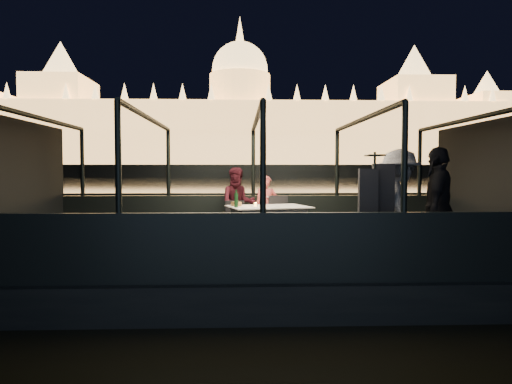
{
  "coord_description": "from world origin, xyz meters",
  "views": [
    {
      "loc": [
        -0.3,
        -7.72,
        1.93
      ],
      "look_at": [
        0.0,
        0.4,
        1.55
      ],
      "focal_mm": 32.0,
      "sensor_mm": 36.0,
      "label": 1
    }
  ],
  "objects_px": {
    "chair_port_left": "(235,220)",
    "person_man_maroon": "(238,204)",
    "coat_stand": "(374,208)",
    "person_woman_coral": "(266,204)",
    "wine_bottle": "(236,199)",
    "passenger_stripe": "(399,209)",
    "dining_table_central": "(268,226)",
    "passenger_dark": "(438,211)",
    "chair_port_right": "(279,220)"
  },
  "relations": [
    {
      "from": "chair_port_left",
      "to": "person_man_maroon",
      "type": "xyz_separation_m",
      "value": [
        0.06,
        0.4,
        0.3
      ]
    },
    {
      "from": "coat_stand",
      "to": "person_man_maroon",
      "type": "height_order",
      "value": "coat_stand"
    },
    {
      "from": "person_woman_coral",
      "to": "wine_bottle",
      "type": "relative_size",
      "value": 4.14
    },
    {
      "from": "passenger_stripe",
      "to": "coat_stand",
      "type": "bearing_deg",
      "value": 132.77
    },
    {
      "from": "dining_table_central",
      "to": "coat_stand",
      "type": "xyz_separation_m",
      "value": [
        1.38,
        -2.12,
        0.51
      ]
    },
    {
      "from": "coat_stand",
      "to": "passenger_dark",
      "type": "relative_size",
      "value": 0.95
    },
    {
      "from": "person_woman_coral",
      "to": "wine_bottle",
      "type": "height_order",
      "value": "person_woman_coral"
    },
    {
      "from": "dining_table_central",
      "to": "chair_port_right",
      "type": "distance_m",
      "value": 0.52
    },
    {
      "from": "dining_table_central",
      "to": "chair_port_right",
      "type": "height_order",
      "value": "chair_port_right"
    },
    {
      "from": "chair_port_left",
      "to": "passenger_dark",
      "type": "xyz_separation_m",
      "value": [
        2.97,
        -2.48,
        0.4
      ]
    },
    {
      "from": "chair_port_left",
      "to": "chair_port_right",
      "type": "distance_m",
      "value": 0.88
    },
    {
      "from": "chair_port_right",
      "to": "person_man_maroon",
      "type": "distance_m",
      "value": 0.96
    },
    {
      "from": "chair_port_right",
      "to": "coat_stand",
      "type": "xyz_separation_m",
      "value": [
        1.13,
        -2.57,
        0.45
      ]
    },
    {
      "from": "person_woman_coral",
      "to": "passenger_stripe",
      "type": "relative_size",
      "value": 0.76
    },
    {
      "from": "chair_port_left",
      "to": "person_man_maroon",
      "type": "bearing_deg",
      "value": 76.62
    },
    {
      "from": "person_woman_coral",
      "to": "passenger_dark",
      "type": "distance_m",
      "value": 3.69
    },
    {
      "from": "chair_port_left",
      "to": "coat_stand",
      "type": "xyz_separation_m",
      "value": [
        2.01,
        -2.57,
        0.45
      ]
    },
    {
      "from": "chair_port_right",
      "to": "coat_stand",
      "type": "bearing_deg",
      "value": -90.61
    },
    {
      "from": "coat_stand",
      "to": "person_man_maroon",
      "type": "distance_m",
      "value": 3.56
    },
    {
      "from": "person_man_maroon",
      "to": "chair_port_left",
      "type": "bearing_deg",
      "value": -102.39
    },
    {
      "from": "dining_table_central",
      "to": "coat_stand",
      "type": "bearing_deg",
      "value": -56.94
    },
    {
      "from": "person_woman_coral",
      "to": "person_man_maroon",
      "type": "relative_size",
      "value": 0.89
    },
    {
      "from": "person_man_maroon",
      "to": "passenger_dark",
      "type": "distance_m",
      "value": 4.1
    },
    {
      "from": "chair_port_left",
      "to": "person_man_maroon",
      "type": "distance_m",
      "value": 0.51
    },
    {
      "from": "coat_stand",
      "to": "passenger_stripe",
      "type": "bearing_deg",
      "value": 35.67
    },
    {
      "from": "chair_port_right",
      "to": "passenger_stripe",
      "type": "bearing_deg",
      "value": -78.54
    },
    {
      "from": "chair_port_left",
      "to": "passenger_stripe",
      "type": "height_order",
      "value": "passenger_stripe"
    },
    {
      "from": "passenger_dark",
      "to": "wine_bottle",
      "type": "height_order",
      "value": "passenger_dark"
    },
    {
      "from": "person_woman_coral",
      "to": "passenger_stripe",
      "type": "height_order",
      "value": "passenger_stripe"
    },
    {
      "from": "coat_stand",
      "to": "passenger_stripe",
      "type": "xyz_separation_m",
      "value": [
        0.48,
        0.34,
        -0.05
      ]
    },
    {
      "from": "coat_stand",
      "to": "passenger_dark",
      "type": "distance_m",
      "value": 0.97
    },
    {
      "from": "dining_table_central",
      "to": "person_woman_coral",
      "type": "bearing_deg",
      "value": 89.16
    },
    {
      "from": "dining_table_central",
      "to": "passenger_stripe",
      "type": "xyz_separation_m",
      "value": [
        1.85,
        -1.77,
        0.47
      ]
    },
    {
      "from": "person_woman_coral",
      "to": "passenger_dark",
      "type": "relative_size",
      "value": 0.75
    },
    {
      "from": "person_woman_coral",
      "to": "person_man_maroon",
      "type": "height_order",
      "value": "person_man_maroon"
    },
    {
      "from": "passenger_dark",
      "to": "dining_table_central",
      "type": "bearing_deg",
      "value": -100.21
    },
    {
      "from": "chair_port_left",
      "to": "wine_bottle",
      "type": "distance_m",
      "value": 0.86
    },
    {
      "from": "chair_port_right",
      "to": "chair_port_left",
      "type": "bearing_deg",
      "value": 155.54
    },
    {
      "from": "chair_port_right",
      "to": "person_man_maroon",
      "type": "bearing_deg",
      "value": 129.19
    },
    {
      "from": "chair_port_left",
      "to": "passenger_stripe",
      "type": "xyz_separation_m",
      "value": [
        2.49,
        -2.22,
        0.4
      ]
    },
    {
      "from": "passenger_dark",
      "to": "person_woman_coral",
      "type": "bearing_deg",
      "value": -110.06
    },
    {
      "from": "dining_table_central",
      "to": "passenger_stripe",
      "type": "relative_size",
      "value": 0.82
    },
    {
      "from": "dining_table_central",
      "to": "passenger_dark",
      "type": "xyz_separation_m",
      "value": [
        2.34,
        -2.03,
        0.47
      ]
    },
    {
      "from": "passenger_stripe",
      "to": "passenger_dark",
      "type": "xyz_separation_m",
      "value": [
        0.49,
        -0.26,
        0.0
      ]
    },
    {
      "from": "passenger_stripe",
      "to": "wine_bottle",
      "type": "height_order",
      "value": "passenger_stripe"
    },
    {
      "from": "chair_port_right",
      "to": "passenger_stripe",
      "type": "distance_m",
      "value": 2.78
    },
    {
      "from": "chair_port_right",
      "to": "passenger_dark",
      "type": "height_order",
      "value": "passenger_dark"
    },
    {
      "from": "coat_stand",
      "to": "wine_bottle",
      "type": "relative_size",
      "value": 5.27
    },
    {
      "from": "person_man_maroon",
      "to": "passenger_dark",
      "type": "xyz_separation_m",
      "value": [
        2.91,
        -2.89,
        0.1
      ]
    },
    {
      "from": "dining_table_central",
      "to": "wine_bottle",
      "type": "relative_size",
      "value": 4.51
    }
  ]
}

